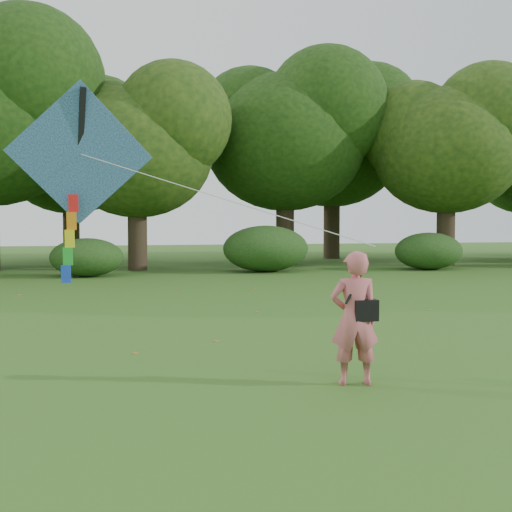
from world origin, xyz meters
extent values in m
plane|color=#265114|center=(0.00, 0.00, 0.00)|extent=(100.00, 100.00, 0.00)
imported|color=#C45C64|center=(-0.44, 0.08, 0.82)|extent=(0.66, 0.49, 1.65)
cube|color=black|center=(-0.32, 0.05, 0.92)|extent=(0.30, 0.20, 0.26)
cylinder|color=black|center=(-0.44, 0.04, 1.24)|extent=(0.33, 0.14, 0.47)
cube|color=#23509A|center=(-3.74, 2.54, 3.00)|extent=(2.11, 0.53, 2.06)
cube|color=black|center=(-3.74, 2.57, 3.00)|extent=(0.23, 0.69, 1.84)
cylinder|color=white|center=(-1.97, 1.29, 2.35)|extent=(3.57, 2.52, 1.31)
cube|color=red|center=(-3.84, 2.56, 2.28)|extent=(0.14, 0.06, 0.26)
cube|color=orange|center=(-3.87, 2.56, 2.02)|extent=(0.14, 0.06, 0.26)
cube|color=yellow|center=(-3.90, 2.56, 1.76)|extent=(0.14, 0.06, 0.26)
cube|color=green|center=(-3.93, 2.56, 1.50)|extent=(0.14, 0.06, 0.26)
cube|color=blue|center=(-3.96, 2.56, 1.24)|extent=(0.14, 0.06, 0.26)
cylinder|color=#3A2D1E|center=(-2.00, 20.00, 1.57)|extent=(0.80, 0.80, 3.15)
ellipsoid|color=#1E3F11|center=(-2.00, 20.00, 4.91)|extent=(6.40, 6.40, 5.44)
cylinder|color=#3A2D1E|center=(5.00, 22.00, 1.84)|extent=(0.86, 0.86, 3.67)
ellipsoid|color=#1E3F11|center=(5.00, 22.00, 5.76)|extent=(7.60, 7.60, 6.46)
cylinder|color=#3A2D1E|center=(12.00, 19.50, 1.72)|extent=(0.83, 0.83, 3.43)
ellipsoid|color=#1E3F11|center=(12.00, 19.50, 5.30)|extent=(6.80, 6.80, 5.78)
cylinder|color=#3A2D1E|center=(-5.00, 27.50, 1.75)|extent=(0.84, 0.84, 3.50)
ellipsoid|color=#1E3F11|center=(-5.00, 27.50, 5.43)|extent=(7.00, 7.00, 5.95)
cylinder|color=#3A2D1E|center=(9.00, 26.50, 2.01)|extent=(0.90, 0.90, 4.02)
ellipsoid|color=#1E3F11|center=(9.00, 26.50, 6.17)|extent=(7.80, 7.80, 6.63)
ellipsoid|color=#264919|center=(-4.00, 17.10, 0.71)|extent=(2.66, 2.09, 1.42)
ellipsoid|color=#264919|center=(3.00, 17.90, 0.94)|extent=(3.50, 2.75, 1.88)
ellipsoid|color=#264919|center=(10.00, 17.40, 0.79)|extent=(2.94, 2.31, 1.58)
cube|color=olive|center=(3.82, 5.99, 0.00)|extent=(0.14, 0.13, 0.01)
cube|color=olive|center=(-1.39, 10.90, 0.00)|extent=(0.12, 0.14, 0.01)
cube|color=olive|center=(-1.60, 3.31, 0.00)|extent=(0.13, 0.14, 0.01)
cube|color=olive|center=(0.65, 10.79, 0.00)|extent=(0.14, 0.12, 0.01)
cube|color=olive|center=(-5.70, 11.40, 0.00)|extent=(0.14, 0.14, 0.01)
cube|color=olive|center=(-2.97, 2.60, 0.00)|extent=(0.12, 0.14, 0.01)
cube|color=olive|center=(1.03, 11.56, 0.00)|extent=(0.14, 0.14, 0.01)
cube|color=olive|center=(-0.09, 6.60, 0.00)|extent=(0.12, 0.14, 0.01)
camera|label=1|loc=(-3.44, -7.23, 2.00)|focal=45.00mm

